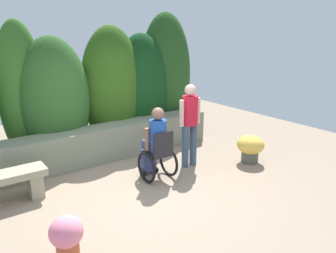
{
  "coord_description": "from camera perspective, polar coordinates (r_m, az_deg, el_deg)",
  "views": [
    {
      "loc": [
        -2.57,
        -4.19,
        2.59
      ],
      "look_at": [
        0.91,
        0.61,
        0.85
      ],
      "focal_mm": 35.06,
      "sensor_mm": 36.0,
      "label": 1
    }
  ],
  "objects": [
    {
      "name": "ground_plane",
      "position": [
        5.56,
        -3.95,
        -11.47
      ],
      "size": [
        11.62,
        11.62,
        0.0
      ],
      "primitive_type": "plane",
      "color": "gray"
    },
    {
      "name": "stone_retaining_wall",
      "position": [
        6.87,
        -11.91,
        -3.0
      ],
      "size": [
        5.23,
        0.55,
        0.71
      ],
      "primitive_type": "cube",
      "color": "gray",
      "rests_on": "ground"
    },
    {
      "name": "hedge_backdrop",
      "position": [
        7.41,
        -10.88,
        6.42
      ],
      "size": [
        5.53,
        1.15,
        3.03
      ],
      "color": "#28592E",
      "rests_on": "ground"
    },
    {
      "name": "person_in_wheelchair",
      "position": [
        5.83,
        -2.02,
        -3.39
      ],
      "size": [
        0.53,
        0.66,
        1.33
      ],
      "rotation": [
        0.0,
        0.0,
        -0.2
      ],
      "color": "black",
      "rests_on": "ground"
    },
    {
      "name": "person_standing_companion",
      "position": [
        6.31,
        3.81,
        1.14
      ],
      "size": [
        0.49,
        0.3,
        1.63
      ],
      "rotation": [
        0.0,
        0.0,
        0.05
      ],
      "color": "#394C63",
      "rests_on": "ground"
    },
    {
      "name": "flower_pot_purple_near",
      "position": [
        6.85,
        14.14,
        -3.5
      ],
      "size": [
        0.54,
        0.54,
        0.56
      ],
      "color": "#515246",
      "rests_on": "ground"
    },
    {
      "name": "flower_pot_terracotta_by_wall",
      "position": [
        4.15,
        -17.22,
        -17.74
      ],
      "size": [
        0.39,
        0.39,
        0.56
      ],
      "color": "#B6542F",
      "rests_on": "ground"
    }
  ]
}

